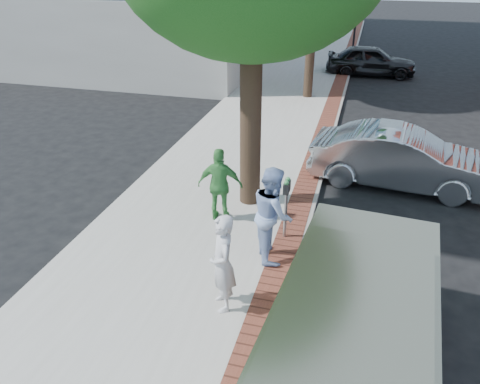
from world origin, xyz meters
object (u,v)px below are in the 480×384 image
(person_officer, at_px, (273,214))
(van, at_px, (352,339))
(person_green, at_px, (220,185))
(sedan_silver, at_px, (401,158))
(person_gray, at_px, (222,264))
(bg_car, at_px, (371,60))
(parking_meter, at_px, (286,196))

(person_officer, xyz_separation_m, van, (1.78, -3.03, -0.08))
(person_green, relative_size, van, 0.32)
(person_green, distance_m, sedan_silver, 5.40)
(person_green, height_order, sedan_silver, person_green)
(person_gray, height_order, person_green, person_gray)
(person_officer, bearing_deg, bg_car, -27.24)
(person_officer, bearing_deg, sedan_silver, -52.86)
(bg_car, height_order, van, van)
(parking_meter, relative_size, person_gray, 0.78)
(person_officer, height_order, van, person_officer)
(person_officer, distance_m, van, 3.51)
(person_gray, distance_m, person_officer, 1.88)
(person_gray, relative_size, van, 0.34)
(sedan_silver, bearing_deg, person_officer, 154.90)
(person_gray, xyz_separation_m, bg_car, (2.14, 19.54, -0.31))
(parking_meter, xyz_separation_m, person_officer, (-0.14, -0.79, -0.02))
(person_green, bearing_deg, van, 120.60)
(person_gray, distance_m, person_green, 3.15)
(person_gray, bearing_deg, van, 33.34)
(person_green, bearing_deg, parking_meter, 159.02)
(sedan_silver, bearing_deg, person_gray, 158.71)
(parking_meter, xyz_separation_m, person_gray, (-0.66, -2.59, -0.11))
(person_gray, bearing_deg, person_officer, 135.36)
(parking_meter, relative_size, sedan_silver, 0.30)
(bg_car, xyz_separation_m, van, (0.16, -20.77, 0.32))
(parking_meter, distance_m, sedan_silver, 4.58)
(parking_meter, distance_m, person_green, 1.70)
(van, bearing_deg, sedan_silver, 88.05)
(person_gray, bearing_deg, person_green, 169.67)
(person_gray, bearing_deg, parking_meter, 137.12)
(sedan_silver, distance_m, bg_car, 13.23)
(parking_meter, relative_size, person_green, 0.81)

